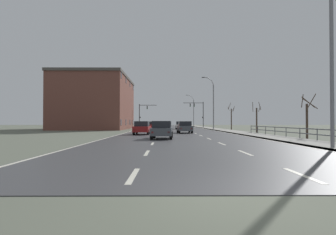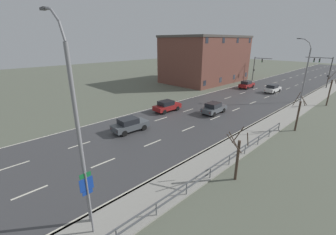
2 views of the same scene
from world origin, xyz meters
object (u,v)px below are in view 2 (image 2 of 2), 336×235
Objects in this scene: highway_sign at (88,196)px; car_near_right at (130,125)px; car_near_left at (167,106)px; traffic_signal_left at (257,65)px; car_distant at (214,108)px; street_lamp_midground at (305,72)px; traffic_signal_right at (324,67)px; street_lamp_foreground at (77,132)px; car_far_right at (247,84)px; car_far_left at (273,88)px; brick_building at (205,59)px.

car_near_right is at bearing 136.95° from highway_sign.
car_near_left is (-2.46, 8.13, 0.00)m from car_near_right.
traffic_signal_left is 31.46m from car_distant.
street_lamp_midground reaches higher than highway_sign.
traffic_signal_right is 37.40m from car_near_left.
highway_sign is at bearing -16.34° from street_lamp_foreground.
street_lamp_midground is 1.73× the size of traffic_signal_left.
traffic_signal_right is at bearing 77.35° from car_distant.
car_near_right is (5.38, -42.32, -2.98)m from traffic_signal_left.
street_lamp_midground is at bearing -21.13° from car_far_right.
car_far_left is (-6.00, 40.61, -4.65)m from street_lamp_foreground.
car_distant is (-7.34, 21.58, -1.57)m from highway_sign.
highway_sign reaches higher than car_far_right.
street_lamp_midground is 22.96m from car_near_left.
street_lamp_foreground is 1.11× the size of street_lamp_midground.
traffic_signal_right is (-0.77, 52.93, -1.03)m from street_lamp_foreground.
traffic_signal_right is (-0.76, 16.26, -0.51)m from street_lamp_midground.
car_far_right is at bearing 102.24° from car_distant.
car_near_left is at bearing -91.07° from car_far_right.
car_distant is 26.97m from brick_building.
car_near_left is at bearing -107.08° from traffic_signal_right.
highway_sign is at bearing -60.03° from brick_building.
traffic_signal_left reaches higher than car_far_right.
street_lamp_midground is 1.55× the size of traffic_signal_right.
brick_building reaches higher than car_far_right.
car_near_right is at bearing -105.65° from car_distant.
street_lamp_foreground is 53.60m from traffic_signal_left.
car_far_left is 19.30m from car_distant.
car_far_right is at bearing 178.02° from car_far_left.
car_far_right is 0.99× the size of car_distant.
street_lamp_foreground is 1.91× the size of traffic_signal_left.
car_distant is at bearing -50.44° from brick_building.
traffic_signal_left is at bearing 106.70° from highway_sign.
traffic_signal_left is 1.41× the size of car_far_right.
highway_sign is at bearing -78.77° from car_far_left.
car_near_right is (-9.24, 9.22, -4.65)m from street_lamp_foreground.
car_distant is (-6.41, -15.36, -4.13)m from street_lamp_midground.
traffic_signal_right reaches higher than traffic_signal_left.
car_near_right is at bearing -71.53° from car_near_left.
traffic_signal_right is 44.67m from car_near_right.
car_near_left is (2.92, -34.19, -2.98)m from traffic_signal_left.
highway_sign is (0.93, -0.27, -3.08)m from street_lamp_foreground.
car_far_right is 0.99× the size of car_near_left.
street_lamp_midground is at bearing 74.28° from car_near_right.
highway_sign reaches higher than car_far_left.
highway_sign is 48.66m from brick_building.
car_far_right is 12.64m from brick_building.
highway_sign is 13.99m from car_near_right.
car_far_left is 0.20× the size of brick_building.
car_near_left is (-11.69, -19.33, -4.13)m from street_lamp_midground.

